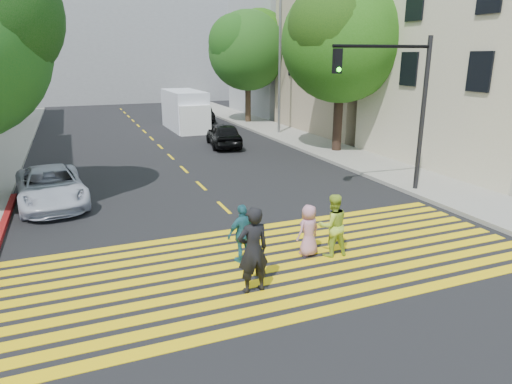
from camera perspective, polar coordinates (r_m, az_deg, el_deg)
ground at (r=10.83m, az=6.05°, el=-11.39°), size 120.00×120.00×0.00m
sidewalk_left at (r=31.05m, az=-28.95°, el=5.31°), size 3.00×40.00×0.15m
sidewalk_right at (r=27.27m, az=7.23°, el=5.95°), size 3.00×60.00×0.15m
curb_red at (r=15.41m, az=-29.30°, el=-4.48°), size 0.20×8.00×0.16m
crosswalk at (r=11.84m, az=3.15°, el=-8.71°), size 13.40×5.30×0.01m
lane_line at (r=31.64m, az=-13.38°, el=6.98°), size 0.12×34.40×0.01m
building_right_cream at (r=25.54m, az=29.18°, el=14.47°), size 10.00×10.00×10.00m
building_right_tan at (r=33.67m, az=14.23°, el=16.04°), size 10.00×10.00×10.00m
building_right_grey at (r=43.10m, az=5.35°, el=16.48°), size 10.00×10.00×10.00m
backdrop_block at (r=56.59m, az=-18.04°, el=16.81°), size 30.00×8.00×12.00m
tree_right_near at (r=25.02m, az=10.78°, el=18.78°), size 7.92×7.82×9.05m
tree_right_far at (r=35.89m, az=-0.95°, el=17.75°), size 6.92×6.61×8.54m
pedestrian_man at (r=10.06m, az=-0.38°, el=-7.28°), size 0.75×0.51×1.99m
pedestrian_woman at (r=12.06m, az=9.55°, el=-4.12°), size 0.87×0.70×1.68m
pedestrian_child at (r=12.05m, az=6.59°, el=-4.78°), size 0.76×0.59×1.39m
pedestrian_extra at (r=11.57m, az=-1.63°, el=-5.20°), size 0.96×0.59×1.54m
white_sedan at (r=17.62m, az=-24.26°, el=0.62°), size 2.63×4.90×1.31m
dark_car_near at (r=26.66m, az=-4.05°, el=7.17°), size 2.23×4.31×1.40m
silver_car at (r=37.66m, az=-9.01°, el=9.65°), size 2.07×4.40×1.24m
dark_car_parked at (r=37.20m, az=-6.72°, el=9.69°), size 1.71×4.00×1.28m
white_van at (r=33.15m, az=-8.78°, el=9.91°), size 2.24×5.81×2.73m
traffic_signal at (r=17.50m, az=17.57°, el=11.52°), size 3.94×0.43×5.77m
street_lamp at (r=30.51m, az=2.64°, el=17.44°), size 2.17×0.53×9.60m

